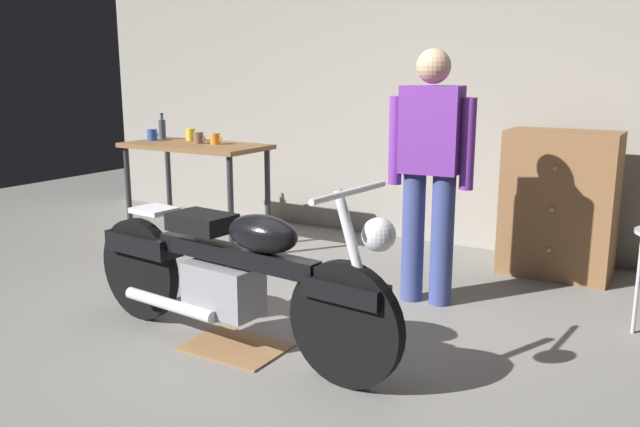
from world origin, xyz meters
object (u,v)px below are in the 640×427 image
motorcycle (231,272)px  bottle (162,129)px  person_standing (430,166)px  mug_blue_enamel (152,135)px  mug_orange_travel (215,139)px  mug_yellow_tall (191,135)px  wooden_dresser (559,204)px  mug_brown_stoneware (199,138)px

motorcycle → bottle: bearing=146.2°
person_standing → mug_blue_enamel: person_standing is taller
person_standing → mug_orange_travel: bearing=-16.8°
motorcycle → mug_yellow_tall: size_ratio=18.60×
person_standing → mug_yellow_tall: (-2.56, 0.57, 0.03)m
wooden_dresser → mug_blue_enamel: bearing=-169.0°
motorcycle → person_standing: size_ratio=1.31×
wooden_dresser → mug_brown_stoneware: (-2.96, -0.65, 0.40)m
mug_yellow_tall → motorcycle: bearing=-43.9°
motorcycle → bottle: (-2.25, 1.83, 0.55)m
person_standing → mug_brown_stoneware: 2.38m
mug_yellow_tall → mug_blue_enamel: size_ratio=0.95×
wooden_dresser → bottle: bearing=-171.5°
motorcycle → mug_brown_stoneware: mug_brown_stoneware is taller
mug_brown_stoneware → bottle: (-0.55, 0.12, 0.05)m
mug_orange_travel → mug_blue_enamel: mug_blue_enamel is taller
mug_blue_enamel → bottle: 0.16m
motorcycle → mug_blue_enamel: (-2.24, 1.68, 0.50)m
mug_orange_travel → person_standing: bearing=-11.7°
motorcycle → wooden_dresser: wooden_dresser is taller
mug_brown_stoneware → motorcycle: bearing=-45.0°
motorcycle → wooden_dresser: 2.67m
mug_yellow_tall → mug_blue_enamel: 0.36m
person_standing → bottle: (-2.89, 0.55, 0.07)m
mug_brown_stoneware → bottle: size_ratio=0.50×
bottle → mug_orange_travel: bearing=-7.9°
bottle → wooden_dresser: bearing=8.5°
mug_yellow_tall → mug_brown_stoneware: size_ratio=0.98×
motorcycle → mug_yellow_tall: bearing=141.3°
motorcycle → mug_yellow_tall: (-1.93, 1.85, 0.51)m
person_standing → mug_brown_stoneware: person_standing is taller
person_standing → mug_orange_travel: (-2.17, 0.45, 0.02)m
motorcycle → mug_orange_travel: (-1.53, 1.73, 0.50)m
bottle → mug_yellow_tall: bearing=4.2°
mug_blue_enamel → person_standing: bearing=-7.9°
mug_yellow_tall → mug_blue_enamel: mug_yellow_tall is taller
wooden_dresser → motorcycle: bearing=-118.1°
bottle → mug_blue_enamel: bearing=-83.0°
motorcycle → wooden_dresser: bearing=67.1°
person_standing → mug_blue_enamel: 2.90m
wooden_dresser → mug_brown_stoneware: bearing=-167.7°
wooden_dresser → mug_yellow_tall: wooden_dresser is taller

